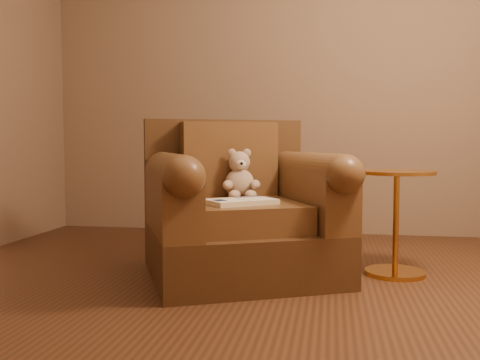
# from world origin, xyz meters

# --- Properties ---
(floor) EXTENTS (4.00, 4.00, 0.00)m
(floor) POSITION_xyz_m (0.00, 0.00, 0.00)
(floor) COLOR #4E2E1B
(floor) RESTS_ON ground
(armchair) EXTENTS (1.36, 1.33, 0.93)m
(armchair) POSITION_xyz_m (-0.06, 0.44, 0.36)
(armchair) COLOR #482D18
(armchair) RESTS_ON floor
(teddy_bear) EXTENTS (0.22, 0.26, 0.31)m
(teddy_bear) POSITION_xyz_m (-0.07, 0.53, 0.56)
(teddy_bear) COLOR tan
(teddy_bear) RESTS_ON armchair
(guidebook) EXTENTS (0.43, 0.41, 0.03)m
(guidebook) POSITION_xyz_m (-0.01, 0.22, 0.46)
(guidebook) COLOR beige
(guidebook) RESTS_ON armchair
(side_table) EXTENTS (0.44, 0.44, 0.62)m
(side_table) POSITION_xyz_m (0.86, 0.58, 0.33)
(side_table) COLOR gold
(side_table) RESTS_ON floor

